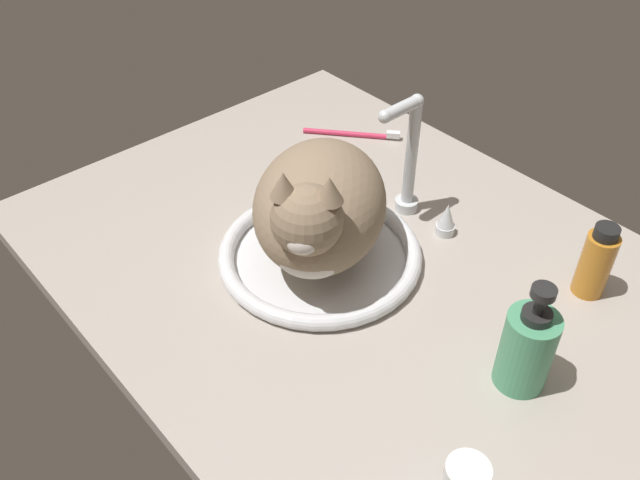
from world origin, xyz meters
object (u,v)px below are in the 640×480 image
faucet (407,169)px  toothbrush (354,134)px  cat (318,209)px  amber_bottle (596,262)px  sink_basin (320,254)px  soap_pump_bottle (527,348)px

faucet → toothbrush: faucet is taller
cat → toothbrush: cat is taller
faucet → amber_bottle: faucet is taller
faucet → amber_bottle: 32.34cm
sink_basin → cat: bearing=-50.8°
sink_basin → soap_pump_bottle: size_ratio=1.90×
amber_bottle → soap_pump_bottle: bearing=-81.4°
faucet → soap_pump_bottle: bearing=-23.3°
amber_bottle → toothbrush: bearing=176.3°
sink_basin → soap_pump_bottle: 35.43cm
amber_bottle → toothbrush: size_ratio=0.79×
faucet → amber_bottle: (31.59, 6.36, -2.71)cm
sink_basin → toothbrush: sink_basin is taller
faucet → toothbrush: bearing=156.6°
toothbrush → soap_pump_bottle: bearing=-23.3°
sink_basin → cat: size_ratio=0.95×
cat → soap_pump_bottle: (33.84, 5.28, -5.04)cm
amber_bottle → cat: bearing=-139.0°
cat → toothbrush: size_ratio=2.18×
sink_basin → cat: 10.33cm
sink_basin → amber_bottle: (31.59, 25.44, 4.64)cm
soap_pump_bottle → toothbrush: (-57.68, 24.88, -5.67)cm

